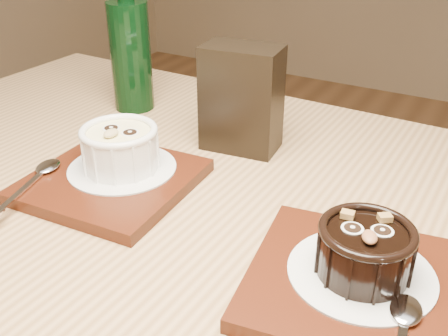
% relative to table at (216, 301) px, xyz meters
% --- Properties ---
extents(table, '(1.22, 0.83, 0.75)m').
position_rel_table_xyz_m(table, '(0.00, 0.00, 0.00)').
color(table, '#976C42').
rests_on(table, ground).
extents(tray_left, '(0.19, 0.19, 0.01)m').
position_rel_table_xyz_m(tray_left, '(-0.16, 0.02, 0.10)').
color(tray_left, '#471A0B').
rests_on(tray_left, table).
extents(doily_left, '(0.13, 0.13, 0.00)m').
position_rel_table_xyz_m(doily_left, '(-0.16, 0.04, 0.11)').
color(doily_left, silver).
rests_on(doily_left, tray_left).
extents(ramekin_white, '(0.09, 0.09, 0.05)m').
position_rel_table_xyz_m(ramekin_white, '(-0.16, 0.04, 0.14)').
color(ramekin_white, white).
rests_on(ramekin_white, doily_left).
extents(spoon_left, '(0.06, 0.14, 0.01)m').
position_rel_table_xyz_m(spoon_left, '(-0.22, -0.04, 0.11)').
color(spoon_left, white).
rests_on(spoon_left, tray_left).
extents(tray_right, '(0.20, 0.20, 0.01)m').
position_rel_table_xyz_m(tray_right, '(0.15, -0.01, 0.10)').
color(tray_right, '#471A0B').
rests_on(tray_right, table).
extents(doily_right, '(0.13, 0.13, 0.00)m').
position_rel_table_xyz_m(doily_right, '(0.15, -0.00, 0.11)').
color(doily_right, silver).
rests_on(doily_right, tray_right).
extents(ramekin_dark, '(0.08, 0.08, 0.05)m').
position_rel_table_xyz_m(ramekin_dark, '(0.15, -0.00, 0.13)').
color(ramekin_dark, black).
rests_on(ramekin_dark, doily_right).
extents(condiment_stand, '(0.11, 0.07, 0.14)m').
position_rel_table_xyz_m(condiment_stand, '(-0.07, 0.19, 0.16)').
color(condiment_stand, black).
rests_on(condiment_stand, table).
extents(green_bottle, '(0.06, 0.06, 0.23)m').
position_rel_table_xyz_m(green_bottle, '(-0.29, 0.24, 0.18)').
color(green_bottle, black).
rests_on(green_bottle, table).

